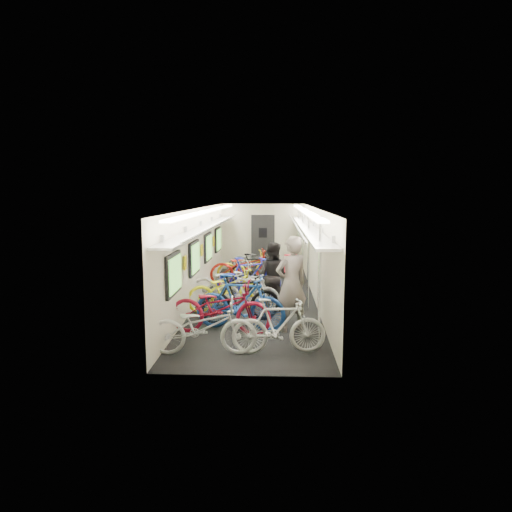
# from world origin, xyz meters

# --- Properties ---
(train_car_shell) EXTENTS (10.00, 10.00, 10.00)m
(train_car_shell) POSITION_xyz_m (-0.36, 0.71, 1.66)
(train_car_shell) COLOR black
(train_car_shell) RESTS_ON ground
(bicycle_0) EXTENTS (1.90, 0.78, 0.98)m
(bicycle_0) POSITION_xyz_m (-0.76, -4.09, 0.49)
(bicycle_0) COLOR silver
(bicycle_0) RESTS_ON ground
(bicycle_1) EXTENTS (1.99, 0.98, 1.15)m
(bicycle_1) POSITION_xyz_m (-0.24, -2.65, 0.58)
(bicycle_1) COLOR navy
(bicycle_1) RESTS_ON ground
(bicycle_2) EXTENTS (2.12, 0.96, 1.07)m
(bicycle_2) POSITION_xyz_m (-0.61, -2.93, 0.54)
(bicycle_2) COLOR maroon
(bicycle_2) RESTS_ON ground
(bicycle_3) EXTENTS (1.84, 1.09, 1.07)m
(bicycle_3) POSITION_xyz_m (-0.26, -2.09, 0.53)
(bicycle_3) COLOR black
(bicycle_3) RESTS_ON ground
(bicycle_4) EXTENTS (2.01, 1.40, 1.00)m
(bicycle_4) POSITION_xyz_m (-0.70, -1.06, 0.50)
(bicycle_4) COLOR yellow
(bicycle_4) RESTS_ON ground
(bicycle_5) EXTENTS (1.61, 0.72, 0.93)m
(bicycle_5) POSITION_xyz_m (-0.18, -1.07, 0.47)
(bicycle_5) COLOR silver
(bicycle_5) RESTS_ON ground
(bicycle_6) EXTENTS (2.08, 1.20, 1.04)m
(bicycle_6) POSITION_xyz_m (-0.71, -0.26, 0.52)
(bicycle_6) COLOR #AEADB1
(bicycle_6) RESTS_ON ground
(bicycle_7) EXTENTS (1.91, 1.18, 1.11)m
(bicycle_7) POSITION_xyz_m (-0.22, 0.23, 0.56)
(bicycle_7) COLOR #1A1FA0
(bicycle_7) RESTS_ON ground
(bicycle_8) EXTENTS (2.20, 1.05, 1.11)m
(bicycle_8) POSITION_xyz_m (-0.45, 1.87, 0.55)
(bicycle_8) COLOR #A01A11
(bicycle_8) RESTS_ON ground
(bicycle_9) EXTENTS (1.60, 0.46, 0.96)m
(bicycle_9) POSITION_xyz_m (-0.15, 2.07, 0.48)
(bicycle_9) COLOR black
(bicycle_9) RESTS_ON ground
(bicycle_10) EXTENTS (1.98, 1.16, 0.98)m
(bicycle_10) POSITION_xyz_m (-0.45, 2.49, 0.49)
(bicycle_10) COLOR gold
(bicycle_10) RESTS_ON ground
(bicycle_11) EXTENTS (1.67, 0.63, 0.98)m
(bicycle_11) POSITION_xyz_m (0.55, -3.99, 0.49)
(bicycle_11) COLOR silver
(bicycle_11) RESTS_ON ground
(bicycle_12) EXTENTS (1.78, 0.63, 0.93)m
(bicycle_12) POSITION_xyz_m (-0.29, 3.49, 0.47)
(bicycle_12) COLOR #5B5B60
(bicycle_12) RESTS_ON ground
(bicycle_14) EXTENTS (2.02, 1.14, 1.00)m
(bicycle_14) POSITION_xyz_m (-0.13, 3.68, 0.50)
(bicycle_14) COLOR slate
(bicycle_14) RESTS_ON ground
(passenger_near) EXTENTS (0.84, 0.75, 1.94)m
(passenger_near) POSITION_xyz_m (0.80, -2.65, 0.97)
(passenger_near) COLOR gray
(passenger_near) RESTS_ON ground
(passenger_mid) EXTENTS (0.96, 0.86, 1.63)m
(passenger_mid) POSITION_xyz_m (0.40, -0.89, 0.81)
(passenger_mid) COLOR black
(passenger_mid) RESTS_ON ground
(backpack) EXTENTS (0.28, 0.18, 0.38)m
(backpack) POSITION_xyz_m (0.80, -1.95, 1.28)
(backpack) COLOR red
(backpack) RESTS_ON passenger_near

